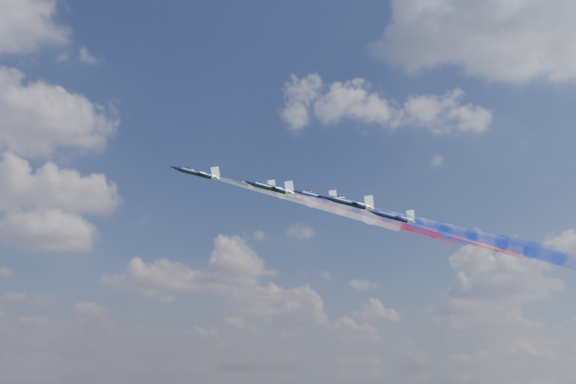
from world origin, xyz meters
TOP-DOWN VIEW (x-y plane):
  - jet_lead at (-28.37, 9.34)m, footprint 14.38×12.64m
  - trail_lead at (-2.06, 2.63)m, footprint 44.11×15.76m
  - jet_inner_left at (-16.19, -3.12)m, footprint 14.38×12.64m
  - trail_inner_left at (10.12, -9.83)m, footprint 44.11×15.76m
  - jet_inner_right at (-9.83, 16.71)m, footprint 14.38×12.64m
  - trail_inner_right at (16.48, 9.99)m, footprint 44.11×15.76m
  - jet_outer_left at (-6.59, -19.05)m, footprint 14.38×12.64m
  - trail_outer_left at (19.72, -25.77)m, footprint 44.11×15.76m
  - jet_center_third at (-0.41, 3.38)m, footprint 14.38×12.64m
  - trail_center_third at (25.90, -3.34)m, footprint 44.11×15.76m
  - jet_outer_right at (4.38, 23.65)m, footprint 14.38×12.64m
  - trail_outer_right at (30.69, 16.94)m, footprint 44.11×15.76m
  - jet_rear_left at (9.91, -12.20)m, footprint 14.38×12.64m
  - trail_rear_left at (36.23, -18.91)m, footprint 44.11×15.76m
  - jet_rear_right at (15.51, 10.41)m, footprint 14.38×12.64m
  - trail_rear_right at (41.82, 3.70)m, footprint 44.11×15.76m

SIDE VIEW (x-z plane):
  - trail_outer_left at x=19.72m, z-range 111.44..124.28m
  - trail_rear_left at x=36.23m, z-range 111.69..124.53m
  - jet_outer_left at x=-6.59m, z-range 118.90..126.69m
  - jet_rear_left at x=9.91m, z-range 119.16..126.94m
  - trail_inner_left at x=10.12m, z-range 117.03..129.87m
  - trail_rear_right at x=41.82m, z-range 118.50..131.35m
  - trail_center_third at x=25.90m, z-range 118.51..131.35m
  - trail_lead at x=-2.06m, z-range 121.72..134.57m
  - jet_inner_left at x=-16.19m, z-range 124.49..132.28m
  - trail_inner_right at x=16.48m, z-range 122.96..135.81m
  - jet_rear_right at x=15.51m, z-range 125.97..133.75m
  - jet_center_third at x=-0.41m, z-range 125.98..133.76m
  - trail_outer_right at x=30.69m, z-range 123.55..136.39m
  - jet_lead at x=-28.37m, z-range 129.19..136.97m
  - jet_inner_right at x=-9.83m, z-range 130.43..138.21m
  - jet_outer_right at x=4.38m, z-range 131.01..138.79m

